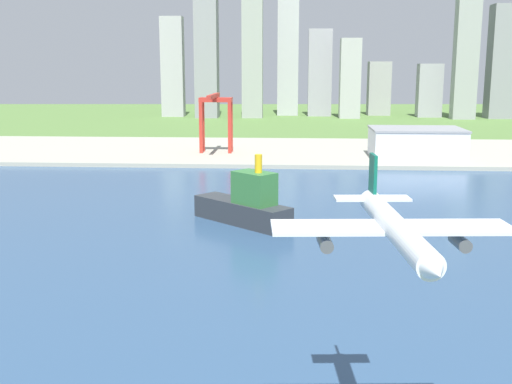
% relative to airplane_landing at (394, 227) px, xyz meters
% --- Properties ---
extents(ground_plane, '(2400.00, 2400.00, 0.00)m').
position_rel_airplane_landing_xyz_m(ground_plane, '(-5.99, 157.97, -37.30)').
color(ground_plane, '#527739').
extents(water_bay, '(840.00, 360.00, 0.15)m').
position_rel_airplane_landing_xyz_m(water_bay, '(-5.99, 97.97, -37.22)').
color(water_bay, '#2D4C70').
rests_on(water_bay, ground).
extents(industrial_pier, '(840.00, 140.00, 2.50)m').
position_rel_airplane_landing_xyz_m(industrial_pier, '(-5.99, 347.97, -36.05)').
color(industrial_pier, '#A2A391').
rests_on(industrial_pier, ground).
extents(airplane_landing, '(32.11, 37.07, 10.53)m').
position_rel_airplane_landing_xyz_m(airplane_landing, '(0.00, 0.00, 0.00)').
color(airplane_landing, silver).
extents(container_barge, '(39.13, 36.64, 26.83)m').
position_rel_airplane_landing_xyz_m(container_barge, '(-31.17, 147.83, -29.81)').
color(container_barge, '#2D3338').
rests_on(container_barge, water_bay).
extents(port_crane_red, '(21.15, 45.81, 38.49)m').
position_rel_airplane_landing_xyz_m(port_crane_red, '(-65.10, 327.75, -7.26)').
color(port_crane_red, '#B72D23').
rests_on(port_crane_red, industrial_pier).
extents(warehouse_main, '(55.93, 40.90, 18.32)m').
position_rel_airplane_landing_xyz_m(warehouse_main, '(61.47, 313.63, -25.62)').
color(warehouse_main, silver).
rests_on(warehouse_main, industrial_pier).
extents(distant_skyline, '(403.06, 77.54, 157.74)m').
position_rel_airplane_landing_xyz_m(distant_skyline, '(33.20, 666.85, 25.05)').
color(distant_skyline, '#A7A7AC').
rests_on(distant_skyline, ground).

